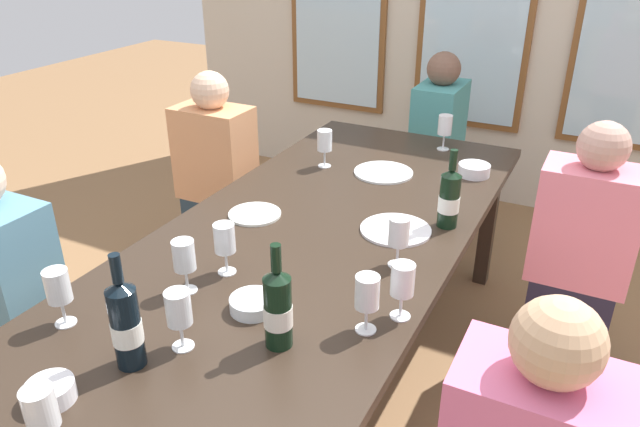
# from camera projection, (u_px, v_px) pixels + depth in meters

# --- Properties ---
(ground_plane) EXTENTS (12.00, 12.00, 0.00)m
(ground_plane) POSITION_uv_depth(u_px,v_px,m) (309.00, 394.00, 2.48)
(ground_plane) COLOR olive
(dining_table) EXTENTS (1.05, 2.56, 0.74)m
(dining_table) POSITION_uv_depth(u_px,v_px,m) (307.00, 252.00, 2.18)
(dining_table) COLOR #30241B
(dining_table) RESTS_ON ground
(white_plate_0) EXTENTS (0.26, 0.26, 0.01)m
(white_plate_0) POSITION_uv_depth(u_px,v_px,m) (383.00, 172.00, 2.68)
(white_plate_0) COLOR white
(white_plate_0) RESTS_ON dining_table
(white_plate_1) EXTENTS (0.20, 0.20, 0.01)m
(white_plate_1) POSITION_uv_depth(u_px,v_px,m) (255.00, 214.00, 2.30)
(white_plate_1) COLOR white
(white_plate_1) RESTS_ON dining_table
(white_plate_2) EXTENTS (0.26, 0.26, 0.01)m
(white_plate_2) POSITION_uv_depth(u_px,v_px,m) (396.00, 230.00, 2.19)
(white_plate_2) COLOR white
(white_plate_2) RESTS_ON dining_table
(wine_bottle_0) EXTENTS (0.08, 0.08, 0.31)m
(wine_bottle_0) POSITION_uv_depth(u_px,v_px,m) (278.00, 308.00, 1.56)
(wine_bottle_0) COLOR black
(wine_bottle_0) RESTS_ON dining_table
(wine_bottle_1) EXTENTS (0.08, 0.08, 0.32)m
(wine_bottle_1) POSITION_uv_depth(u_px,v_px,m) (126.00, 324.00, 1.48)
(wine_bottle_1) COLOR black
(wine_bottle_1) RESTS_ON dining_table
(wine_bottle_2) EXTENTS (0.08, 0.08, 0.30)m
(wine_bottle_2) POSITION_uv_depth(u_px,v_px,m) (449.00, 198.00, 2.18)
(wine_bottle_2) COLOR black
(wine_bottle_2) RESTS_ON dining_table
(tasting_bowl_0) EXTENTS (0.14, 0.14, 0.05)m
(tasting_bowl_0) POSITION_uv_depth(u_px,v_px,m) (474.00, 170.00, 2.65)
(tasting_bowl_0) COLOR white
(tasting_bowl_0) RESTS_ON dining_table
(tasting_bowl_1) EXTENTS (0.14, 0.14, 0.04)m
(tasting_bowl_1) POSITION_uv_depth(u_px,v_px,m) (253.00, 304.00, 1.74)
(tasting_bowl_1) COLOR white
(tasting_bowl_1) RESTS_ON dining_table
(tasting_bowl_2) EXTENTS (0.11, 0.11, 0.05)m
(tasting_bowl_2) POSITION_uv_depth(u_px,v_px,m) (51.00, 392.00, 1.41)
(tasting_bowl_2) COLOR white
(tasting_bowl_2) RESTS_ON dining_table
(wine_glass_0) EXTENTS (0.07, 0.07, 0.17)m
(wine_glass_0) POSITION_uv_depth(u_px,v_px,m) (445.00, 126.00, 2.91)
(wine_glass_0) COLOR white
(wine_glass_0) RESTS_ON dining_table
(wine_glass_1) EXTENTS (0.07, 0.07, 0.17)m
(wine_glass_1) POSITION_uv_depth(u_px,v_px,m) (184.00, 257.00, 1.79)
(wine_glass_1) COLOR white
(wine_glass_1) RESTS_ON dining_table
(wine_glass_2) EXTENTS (0.07, 0.07, 0.17)m
(wine_glass_2) POSITION_uv_depth(u_px,v_px,m) (367.00, 295.00, 1.61)
(wine_glass_2) COLOR white
(wine_glass_2) RESTS_ON dining_table
(wine_glass_3) EXTENTS (0.07, 0.07, 0.17)m
(wine_glass_3) POSITION_uv_depth(u_px,v_px,m) (403.00, 282.00, 1.67)
(wine_glass_3) COLOR white
(wine_glass_3) RESTS_ON dining_table
(wine_glass_4) EXTENTS (0.07, 0.07, 0.17)m
(wine_glass_4) POSITION_uv_depth(u_px,v_px,m) (325.00, 141.00, 2.71)
(wine_glass_4) COLOR white
(wine_glass_4) RESTS_ON dining_table
(wine_glass_5) EXTENTS (0.07, 0.07, 0.17)m
(wine_glass_5) POSITION_uv_depth(u_px,v_px,m) (41.00, 410.00, 1.23)
(wine_glass_5) COLOR white
(wine_glass_5) RESTS_ON dining_table
(wine_glass_7) EXTENTS (0.07, 0.07, 0.17)m
(wine_glass_7) POSITION_uv_depth(u_px,v_px,m) (399.00, 234.00, 1.92)
(wine_glass_7) COLOR white
(wine_glass_7) RESTS_ON dining_table
(wine_glass_8) EXTENTS (0.07, 0.07, 0.17)m
(wine_glass_8) POSITION_uv_depth(u_px,v_px,m) (179.00, 311.00, 1.55)
(wine_glass_8) COLOR white
(wine_glass_8) RESTS_ON dining_table
(wine_glass_9) EXTENTS (0.07, 0.07, 0.17)m
(wine_glass_9) POSITION_uv_depth(u_px,v_px,m) (225.00, 241.00, 1.88)
(wine_glass_9) COLOR white
(wine_glass_9) RESTS_ON dining_table
(wine_glass_10) EXTENTS (0.07, 0.07, 0.17)m
(wine_glass_10) POSITION_uv_depth(u_px,v_px,m) (58.00, 287.00, 1.64)
(wine_glass_10) COLOR white
(wine_glass_10) RESTS_ON dining_table
(seated_person_0) EXTENTS (0.38, 0.24, 1.11)m
(seated_person_0) POSITION_uv_depth(u_px,v_px,m) (217.00, 183.00, 3.13)
(seated_person_0) COLOR #273844
(seated_person_0) RESTS_ON ground
(seated_person_1) EXTENTS (0.38, 0.24, 1.11)m
(seated_person_1) POSITION_uv_depth(u_px,v_px,m) (578.00, 261.00, 2.42)
(seated_person_1) COLOR #262134
(seated_person_1) RESTS_ON ground
(seated_person_2) EXTENTS (0.38, 0.24, 1.11)m
(seated_person_2) POSITION_uv_depth(u_px,v_px,m) (9.00, 308.00, 2.12)
(seated_person_2) COLOR #2D2C30
(seated_person_2) RESTS_ON ground
(seated_person_4) EXTENTS (0.24, 0.38, 1.11)m
(seated_person_4) POSITION_uv_depth(u_px,v_px,m) (436.00, 151.00, 3.55)
(seated_person_4) COLOR #2C263C
(seated_person_4) RESTS_ON ground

